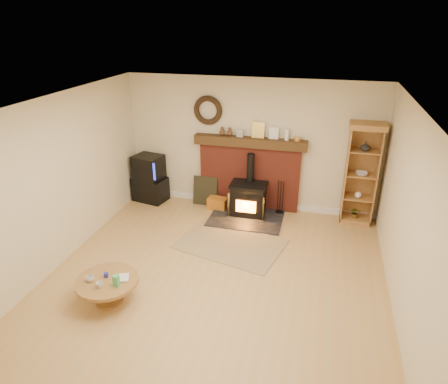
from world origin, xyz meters
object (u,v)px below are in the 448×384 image
(tv_unit, at_px, (149,179))
(coffee_table, at_px, (107,284))
(wood_stove, at_px, (248,201))
(curio_cabinet, at_px, (361,174))

(tv_unit, xyz_separation_m, coffee_table, (0.81, -3.24, -0.18))
(tv_unit, height_order, coffee_table, tv_unit)
(wood_stove, distance_m, coffee_table, 3.32)
(wood_stove, relative_size, tv_unit, 1.41)
(curio_cabinet, bearing_deg, coffee_table, -135.56)
(wood_stove, bearing_deg, curio_cabinet, 8.00)
(tv_unit, bearing_deg, curio_cabinet, 1.18)
(wood_stove, xyz_separation_m, curio_cabinet, (2.04, 0.29, 0.65))
(curio_cabinet, distance_m, coffee_table, 4.79)
(wood_stove, distance_m, curio_cabinet, 2.16)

